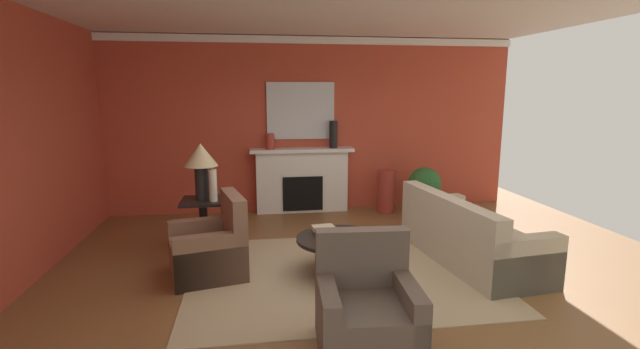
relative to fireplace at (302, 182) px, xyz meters
The scene contains 21 objects.
ground_plane 2.92m from the fireplace, 87.75° to the right, with size 8.90×8.90×0.00m, color brown.
wall_fireplace 1.01m from the fireplace, 61.85° to the left, with size 7.45×0.12×3.05m, color #B7422D.
wall_window 4.35m from the fireplace, 142.68° to the right, with size 0.12×6.64×3.05m, color #B7422D.
ceiling_panel 3.61m from the fireplace, 87.49° to the right, with size 7.45×6.64×0.06m, color white.
crown_moulding 2.43m from the fireplace, 49.23° to the left, with size 7.45×0.08×0.12m, color white.
area_rug 2.90m from the fireplace, 87.73° to the right, with size 3.45×2.71×0.01m, color tan.
fireplace is the anchor object (origin of this frame).
mantel_mirror 1.24m from the fireplace, 90.00° to the left, with size 1.18×0.04×0.98m, color silver.
sofa 3.24m from the fireplace, 56.52° to the right, with size 1.13×2.19×0.85m.
armchair_near_window 3.00m from the fireplace, 117.13° to the right, with size 0.96×0.96×0.95m.
armchair_facing_fireplace 4.42m from the fireplace, 89.53° to the right, with size 0.85×0.85×0.95m.
coffee_table 2.86m from the fireplace, 87.73° to the right, with size 1.00×1.00×0.45m.
side_table 2.34m from the fireplace, 130.69° to the right, with size 0.56×0.56×0.70m.
table_lamp 2.44m from the fireplace, 130.69° to the right, with size 0.44×0.44×0.75m.
vase_tall_corner 1.49m from the fireplace, 11.63° to the right, with size 0.31×0.31×0.75m, color #9E3328.
vase_on_side_table 2.37m from the fireplace, 125.98° to the right, with size 0.10×0.10×0.42m, color beige.
vase_mantel_right 1.00m from the fireplace, ahead, with size 0.14×0.14×0.47m, color black.
vase_mantel_left 0.91m from the fireplace, behind, with size 0.15×0.15×0.27m, color #9E3328.
book_red_cover 2.91m from the fireplace, 89.02° to the right, with size 0.24×0.19×0.04m, color tan.
book_art_folio 2.68m from the fireplace, 91.05° to the right, with size 0.26×0.17×0.05m, color tan.
potted_plant 2.13m from the fireplace, 15.02° to the right, with size 0.56×0.56×0.83m.
Camera 1 is at (-0.97, -4.87, 2.12)m, focal length 25.23 mm.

